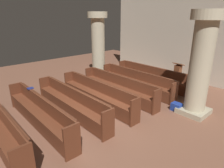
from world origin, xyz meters
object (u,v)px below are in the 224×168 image
at_px(pew_row_0, 151,75).
at_px(pillar_far_side, 98,45).
at_px(hymn_book, 30,88).
at_px(pew_row_1, 136,80).
at_px(kneeler_box_blue, 176,107).
at_px(pew_row_2, 118,86).
at_px(lectern, 177,75).
at_px(pew_row_5, 39,112).
at_px(pillar_aisle_side, 201,64).
at_px(pew_row_4, 71,101).
at_px(pew_row_3, 97,93).

bearing_deg(pew_row_0, pillar_far_side, -159.25).
bearing_deg(hymn_book, pew_row_1, 76.25).
xyz_separation_m(pew_row_0, kneeler_box_blue, (2.29, -1.52, -0.34)).
distance_m(pew_row_2, lectern, 3.38).
bearing_deg(lectern, pew_row_1, -109.74).
distance_m(pew_row_0, pew_row_5, 5.54).
relative_size(pew_row_0, lectern, 3.62).
distance_m(pew_row_0, hymn_book, 5.46).
xyz_separation_m(hymn_book, kneeler_box_blue, (3.32, 3.83, -0.76)).
xyz_separation_m(pew_row_2, pillar_aisle_side, (2.79, 0.96, 1.29)).
bearing_deg(pew_row_4, pew_row_0, 90.00).
bearing_deg(pew_row_1, kneeler_box_blue, -10.12).
relative_size(pew_row_5, pillar_far_side, 1.15).
relative_size(pew_row_5, kneeler_box_blue, 11.46).
height_order(pew_row_2, pillar_far_side, pillar_far_side).
xyz_separation_m(pew_row_1, pew_row_4, (0.00, -3.32, 0.00)).
relative_size(pew_row_0, pillar_aisle_side, 1.15).
xyz_separation_m(pew_row_5, kneeler_box_blue, (2.29, 4.02, -0.34)).
bearing_deg(pew_row_1, pew_row_3, -90.00).
distance_m(pew_row_4, pew_row_5, 1.11).
bearing_deg(pew_row_3, pew_row_1, 90.00).
height_order(pew_row_0, kneeler_box_blue, pew_row_0).
distance_m(pew_row_2, pew_row_4, 2.21).
height_order(lectern, hymn_book, lectern).
relative_size(pew_row_1, pew_row_2, 1.00).
bearing_deg(pew_row_3, lectern, 79.91).
xyz_separation_m(pew_row_5, pillar_far_side, (-2.74, 4.50, 1.29)).
bearing_deg(pew_row_0, lectern, 53.85).
bearing_deg(lectern, pew_row_4, -98.08).
xyz_separation_m(pew_row_4, pillar_far_side, (-2.74, 3.39, 1.29)).
height_order(pew_row_0, hymn_book, hymn_book).
distance_m(pew_row_2, pew_row_5, 3.32).
relative_size(pew_row_4, lectern, 3.62).
bearing_deg(kneeler_box_blue, pew_row_4, -128.12).
distance_m(pew_row_1, pew_row_2, 1.11).
distance_m(pew_row_0, pew_row_3, 3.32).
distance_m(pew_row_3, lectern, 4.46).
bearing_deg(pew_row_0, pew_row_4, -90.00).
bearing_deg(pew_row_4, pew_row_2, 90.00).
height_order(pew_row_1, pew_row_2, same).
bearing_deg(lectern, pew_row_5, -96.74).
bearing_deg(hymn_book, pillar_far_side, 111.59).
height_order(pew_row_5, hymn_book, hymn_book).
xyz_separation_m(pew_row_2, kneeler_box_blue, (2.29, 0.70, -0.34)).
xyz_separation_m(pillar_aisle_side, hymn_book, (-3.83, -4.09, -0.87)).
bearing_deg(pew_row_1, pew_row_0, 90.00).
bearing_deg(pew_row_2, pillar_far_side, 156.77).
relative_size(pew_row_2, hymn_book, 19.89).
relative_size(pew_row_0, pew_row_2, 1.00).
relative_size(lectern, hymn_book, 5.50).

